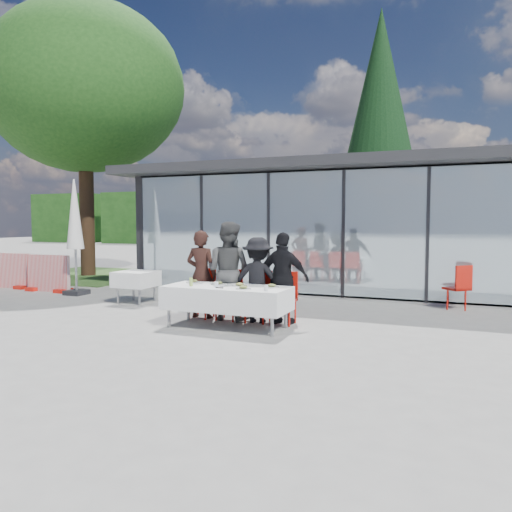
% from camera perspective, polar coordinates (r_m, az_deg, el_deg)
% --- Properties ---
extents(ground, '(90.00, 90.00, 0.00)m').
position_cam_1_polar(ground, '(9.00, -2.26, -8.31)').
color(ground, gray).
rests_on(ground, ground).
extents(pavilion, '(14.80, 8.80, 3.44)m').
position_cam_1_polar(pavilion, '(16.24, 16.51, 4.64)').
color(pavilion, gray).
rests_on(pavilion, ground).
extents(treeline, '(62.50, 2.00, 4.40)m').
position_cam_1_polar(treeline, '(36.44, 13.40, 4.33)').
color(treeline, '#173D13').
rests_on(treeline, ground).
extents(dining_table, '(2.26, 0.96, 0.75)m').
position_cam_1_polar(dining_table, '(9.01, -3.36, -4.82)').
color(dining_table, white).
rests_on(dining_table, ground).
extents(diner_a, '(0.67, 0.67, 1.74)m').
position_cam_1_polar(diner_a, '(9.95, -6.27, -2.07)').
color(diner_a, '#321B16').
rests_on(diner_a, ground).
extents(diner_chair_a, '(0.44, 0.44, 0.97)m').
position_cam_1_polar(diner_chair_a, '(10.07, -6.01, -3.90)').
color(diner_chair_a, red).
rests_on(diner_chair_a, ground).
extents(diner_b, '(1.01, 1.01, 1.91)m').
position_cam_1_polar(diner_b, '(9.67, -3.18, -1.72)').
color(diner_b, '#484848').
rests_on(diner_b, ground).
extents(diner_chair_b, '(0.44, 0.44, 0.97)m').
position_cam_1_polar(diner_chair_b, '(9.80, -2.95, -4.10)').
color(diner_chair_b, red).
rests_on(diner_chair_b, ground).
extents(diner_c, '(1.19, 1.19, 1.62)m').
position_cam_1_polar(diner_c, '(9.44, 0.20, -2.75)').
color(diner_c, black).
rests_on(diner_c, ground).
extents(diner_chair_c, '(0.44, 0.44, 0.97)m').
position_cam_1_polar(diner_chair_c, '(9.56, 0.39, -4.30)').
color(diner_chair_c, red).
rests_on(diner_chair_c, ground).
extents(diner_d, '(1.10, 1.10, 1.71)m').
position_cam_1_polar(diner_d, '(9.26, 3.14, -2.59)').
color(diner_d, black).
rests_on(diner_d, ground).
extents(diner_chair_d, '(0.44, 0.44, 0.97)m').
position_cam_1_polar(diner_chair_d, '(9.38, 3.30, -4.47)').
color(diner_chair_d, red).
rests_on(diner_chair_d, ground).
extents(plate_a, '(0.27, 0.27, 0.07)m').
position_cam_1_polar(plate_a, '(9.55, -7.18, -2.90)').
color(plate_a, silver).
rests_on(plate_a, dining_table).
extents(plate_b, '(0.27, 0.27, 0.07)m').
position_cam_1_polar(plate_b, '(9.21, -4.32, -3.14)').
color(plate_b, silver).
rests_on(plate_b, dining_table).
extents(plate_c, '(0.27, 0.27, 0.07)m').
position_cam_1_polar(plate_c, '(8.96, -1.88, -3.33)').
color(plate_c, silver).
rests_on(plate_c, dining_table).
extents(plate_d, '(0.27, 0.27, 0.07)m').
position_cam_1_polar(plate_d, '(8.80, 1.80, -3.47)').
color(plate_d, silver).
rests_on(plate_d, dining_table).
extents(plate_extra, '(0.27, 0.27, 0.07)m').
position_cam_1_polar(plate_extra, '(8.57, -1.44, -3.66)').
color(plate_extra, silver).
rests_on(plate_extra, dining_table).
extents(juice_bottle, '(0.06, 0.06, 0.15)m').
position_cam_1_polar(juice_bottle, '(9.08, -7.44, -2.95)').
color(juice_bottle, '#8FB64C').
rests_on(juice_bottle, dining_table).
extents(drinking_glasses, '(1.04, 0.15, 0.10)m').
position_cam_1_polar(drinking_glasses, '(8.63, -1.78, -3.45)').
color(drinking_glasses, silver).
rests_on(drinking_glasses, dining_table).
extents(folded_eyeglasses, '(0.14, 0.03, 0.01)m').
position_cam_1_polar(folded_eyeglasses, '(8.75, -4.18, -3.63)').
color(folded_eyeglasses, black).
rests_on(folded_eyeglasses, dining_table).
extents(spare_table_left, '(0.86, 0.86, 0.74)m').
position_cam_1_polar(spare_table_left, '(12.08, -13.54, -2.59)').
color(spare_table_left, white).
rests_on(spare_table_left, ground).
extents(spare_chair_b, '(0.62, 0.62, 0.97)m').
position_cam_1_polar(spare_chair_b, '(11.65, 22.27, -3.11)').
color(spare_chair_b, red).
rests_on(spare_chair_b, ground).
extents(market_umbrella, '(0.50, 0.50, 3.00)m').
position_cam_1_polar(market_umbrella, '(13.75, -20.00, 3.78)').
color(market_umbrella, black).
rests_on(market_umbrella, ground).
extents(deciduous_tree, '(7.04, 6.40, 9.38)m').
position_cam_1_polar(deciduous_tree, '(19.09, -19.05, 17.62)').
color(deciduous_tree, '#382316').
rests_on(deciduous_tree, ground).
extents(conifer_tree, '(4.00, 4.00, 10.50)m').
position_cam_1_polar(conifer_tree, '(21.62, 13.96, 14.73)').
color(conifer_tree, '#382316').
rests_on(conifer_tree, ground).
extents(grass_patch, '(5.00, 5.00, 0.02)m').
position_cam_1_polar(grass_patch, '(18.63, -18.60, -2.09)').
color(grass_patch, '#385926').
rests_on(grass_patch, ground).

